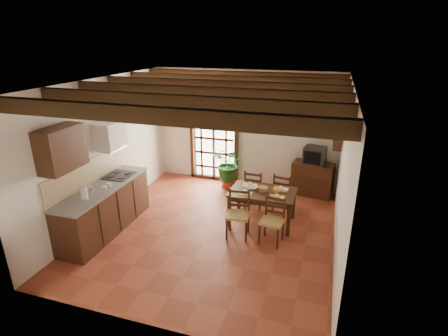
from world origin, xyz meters
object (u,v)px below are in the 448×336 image
at_px(kitchen_counter, 105,208).
at_px(chair_near_right, 272,229).
at_px(chair_far_right, 283,199).
at_px(potted_plant, 229,166).
at_px(sideboard, 312,179).
at_px(pendant_lamp, 267,120).
at_px(chair_far_left, 254,195).
at_px(chair_near_left, 238,223).
at_px(dining_table, 263,195).
at_px(crt_tv, 315,155).

bearing_deg(kitchen_counter, chair_near_right, 9.65).
xyz_separation_m(chair_far_right, potted_plant, (-1.44, 0.83, 0.30)).
xyz_separation_m(chair_near_right, sideboard, (0.55, 2.30, 0.12)).
distance_m(chair_near_right, pendant_lamp, 1.98).
relative_size(chair_near_right, sideboard, 0.93).
bearing_deg(chair_far_left, pendant_lamp, 122.24).
bearing_deg(pendant_lamp, chair_near_left, -113.77).
bearing_deg(chair_near_right, pendant_lamp, 120.41).
height_order(kitchen_counter, potted_plant, potted_plant).
bearing_deg(chair_far_left, chair_near_left, 92.17).
relative_size(chair_near_right, chair_far_left, 1.00).
bearing_deg(kitchen_counter, dining_table, 22.82).
relative_size(crt_tv, pendant_lamp, 0.63).
height_order(chair_near_left, chair_far_left, chair_near_left).
xyz_separation_m(chair_far_right, pendant_lamp, (-0.32, -0.54, 1.81)).
xyz_separation_m(kitchen_counter, chair_far_left, (2.49, 1.82, -0.20)).
bearing_deg(crt_tv, chair_near_right, -93.12).
relative_size(chair_near_right, crt_tv, 1.62).
distance_m(chair_far_right, potted_plant, 1.69).
distance_m(chair_near_left, potted_plant, 2.27).
bearing_deg(dining_table, chair_near_left, -116.22).
bearing_deg(kitchen_counter, crt_tv, 37.69).
distance_m(sideboard, crt_tv, 0.58).
xyz_separation_m(chair_far_right, crt_tv, (0.53, 1.00, 0.71)).
distance_m(dining_table, chair_far_left, 0.79).
height_order(chair_near_right, potted_plant, potted_plant).
bearing_deg(sideboard, chair_far_left, -129.53).
height_order(sideboard, potted_plant, potted_plant).
distance_m(kitchen_counter, crt_tv, 4.64).
height_order(chair_near_right, pendant_lamp, pendant_lamp).
distance_m(kitchen_counter, chair_near_left, 2.53).
xyz_separation_m(potted_plant, pendant_lamp, (1.12, -1.37, 1.51)).
bearing_deg(chair_far_right, dining_table, 73.13).
bearing_deg(pendant_lamp, crt_tv, 61.04).
bearing_deg(chair_near_right, chair_far_left, 123.41).
xyz_separation_m(dining_table, crt_tv, (0.85, 1.64, 0.38)).
bearing_deg(chair_near_right, dining_table, 123.45).
relative_size(chair_near_left, potted_plant, 0.40).
bearing_deg(potted_plant, chair_near_right, -56.00).
bearing_deg(chair_far_right, chair_near_right, 99.21).
height_order(chair_far_left, potted_plant, potted_plant).
relative_size(kitchen_counter, potted_plant, 1.00).
relative_size(dining_table, chair_far_left, 1.48).
relative_size(chair_near_right, chair_far_right, 1.00).
relative_size(chair_near_right, pendant_lamp, 1.01).
distance_m(chair_near_right, chair_far_left, 1.44).
height_order(dining_table, chair_near_left, chair_near_left).
bearing_deg(chair_near_left, kitchen_counter, -174.19).
relative_size(sideboard, pendant_lamp, 1.09).
bearing_deg(chair_near_left, chair_near_right, -7.27).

